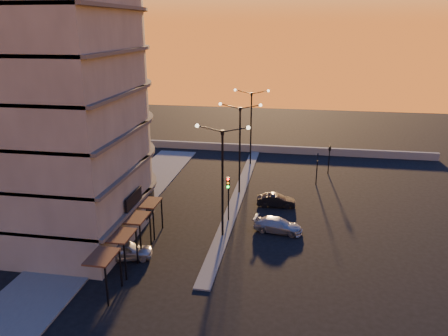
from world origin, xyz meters
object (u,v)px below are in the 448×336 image
at_px(traffic_light_main, 228,192).
at_px(car_sedan, 276,200).
at_px(car_hatchback, 126,251).
at_px(streetlamp_mid, 240,142).
at_px(car_wagon, 278,225).

relative_size(traffic_light_main, car_sedan, 1.15).
bearing_deg(car_hatchback, car_sedan, -55.92).
height_order(traffic_light_main, car_sedan, traffic_light_main).
xyz_separation_m(streetlamp_mid, car_hatchback, (-6.50, -14.85, -4.92)).
bearing_deg(car_wagon, traffic_light_main, 83.57).
xyz_separation_m(streetlamp_mid, car_sedan, (4.00, -2.85, -4.98)).
bearing_deg(streetlamp_mid, car_hatchback, -113.65).
xyz_separation_m(traffic_light_main, car_sedan, (4.00, 4.28, -2.28)).
bearing_deg(car_sedan, streetlamp_mid, 51.96).
height_order(streetlamp_mid, traffic_light_main, streetlamp_mid).
distance_m(traffic_light_main, car_hatchback, 10.33).
bearing_deg(car_hatchback, streetlamp_mid, -38.35).
distance_m(car_hatchback, car_wagon, 12.78).
relative_size(traffic_light_main, car_wagon, 1.02).
relative_size(traffic_light_main, car_hatchback, 1.08).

